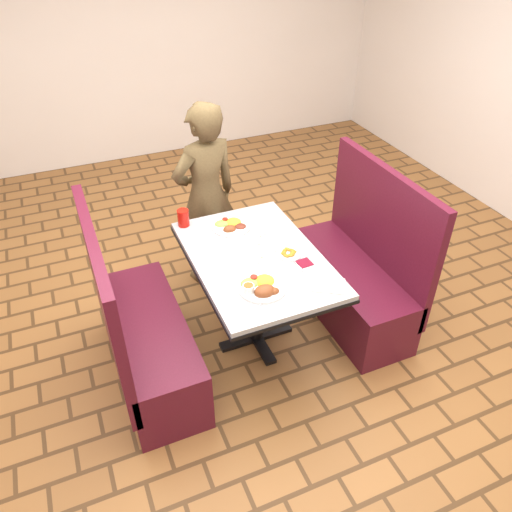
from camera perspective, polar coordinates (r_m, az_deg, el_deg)
name	(u,v)px	position (r m, az deg, el deg)	size (l,w,h in m)	color
room	(256,72)	(2.71, 0.00, 20.30)	(7.00, 7.04, 2.82)	#986231
dining_table	(256,268)	(3.28, 0.00, -1.36)	(0.81, 1.21, 0.75)	#B7B9BC
booth_bench_left	(142,337)	(3.34, -12.85, -9.03)	(0.47, 1.20, 1.17)	#571326
booth_bench_right	(354,277)	(3.80, 11.14, -2.36)	(0.47, 1.20, 1.17)	#571326
diner_person	(206,197)	(3.91, -5.73, 6.76)	(0.55, 0.36, 1.50)	brown
near_dinner_plate	(262,285)	(2.94, 0.64, -3.31)	(0.29, 0.29, 0.09)	white
far_dinner_plate	(231,224)	(3.50, -2.88, 3.66)	(0.27, 0.27, 0.07)	white
plantain_plate	(289,253)	(3.24, 3.78, 0.30)	(0.16, 0.16, 0.03)	white
maroon_napkin	(305,263)	(3.18, 5.57, -0.78)	(0.09, 0.09, 0.00)	maroon
spoon_utensil	(299,267)	(3.14, 4.96, -1.25)	(0.01, 0.12, 0.00)	silver
red_tumbler	(183,218)	(3.54, -8.31, 4.34)	(0.08, 0.08, 0.12)	red
paper_napkin	(328,285)	(3.01, 8.27, -3.32)	(0.19, 0.14, 0.01)	white
knife_utensil	(266,290)	(2.94, 1.10, -3.88)	(0.01, 0.16, 0.00)	silver
fork_utensil	(261,297)	(2.89, 0.57, -4.71)	(0.01, 0.14, 0.00)	#BBBBBF
lettuce_shreds	(258,250)	(3.28, 0.23, 0.74)	(0.28, 0.32, 0.00)	#8CAE45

